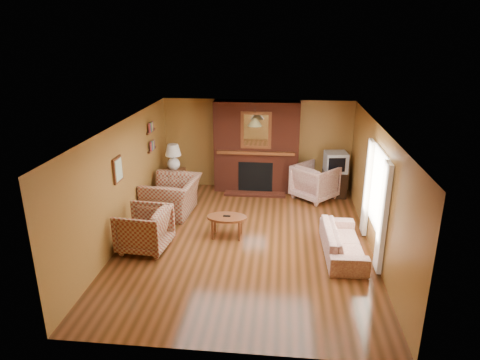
# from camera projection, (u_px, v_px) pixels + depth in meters

# --- Properties ---
(floor) EXTENTS (6.50, 6.50, 0.00)m
(floor) POSITION_uv_depth(u_px,v_px,m) (246.00, 241.00, 8.80)
(floor) COLOR #43250E
(floor) RESTS_ON ground
(ceiling) EXTENTS (6.50, 6.50, 0.00)m
(ceiling) POSITION_uv_depth(u_px,v_px,m) (246.00, 126.00, 8.00)
(ceiling) COLOR silver
(ceiling) RESTS_ON wall_back
(wall_back) EXTENTS (6.50, 0.00, 6.50)m
(wall_back) POSITION_uv_depth(u_px,v_px,m) (257.00, 144.00, 11.45)
(wall_back) COLOR olive
(wall_back) RESTS_ON floor
(wall_front) EXTENTS (6.50, 0.00, 6.50)m
(wall_front) POSITION_uv_depth(u_px,v_px,m) (223.00, 275.00, 5.35)
(wall_front) COLOR olive
(wall_front) RESTS_ON floor
(wall_left) EXTENTS (0.00, 6.50, 6.50)m
(wall_left) POSITION_uv_depth(u_px,v_px,m) (123.00, 182.00, 8.64)
(wall_left) COLOR olive
(wall_left) RESTS_ON floor
(wall_right) EXTENTS (0.00, 6.50, 6.50)m
(wall_right) POSITION_uv_depth(u_px,v_px,m) (376.00, 191.00, 8.16)
(wall_right) COLOR olive
(wall_right) RESTS_ON floor
(fireplace) EXTENTS (2.20, 0.82, 2.40)m
(fireplace) POSITION_uv_depth(u_px,v_px,m) (256.00, 148.00, 11.21)
(fireplace) COLOR #572013
(fireplace) RESTS_ON floor
(window_right) EXTENTS (0.10, 1.85, 2.00)m
(window_right) POSITION_uv_depth(u_px,v_px,m) (376.00, 198.00, 8.00)
(window_right) COLOR beige
(window_right) RESTS_ON wall_right
(bookshelf) EXTENTS (0.09, 0.55, 0.71)m
(bookshelf) POSITION_uv_depth(u_px,v_px,m) (152.00, 137.00, 10.27)
(bookshelf) COLOR #5F2E16
(bookshelf) RESTS_ON wall_left
(botanical_print) EXTENTS (0.05, 0.40, 0.50)m
(botanical_print) POSITION_uv_depth(u_px,v_px,m) (118.00, 170.00, 8.24)
(botanical_print) COLOR #5F2E16
(botanical_print) RESTS_ON wall_left
(pendant_light) EXTENTS (0.36, 0.36, 0.48)m
(pendant_light) POSITION_uv_depth(u_px,v_px,m) (255.00, 122.00, 10.29)
(pendant_light) COLOR black
(pendant_light) RESTS_ON ceiling
(plaid_loveseat) EXTENTS (1.25, 1.40, 0.85)m
(plaid_loveseat) POSITION_uv_depth(u_px,v_px,m) (172.00, 196.00, 9.99)
(plaid_loveseat) COLOR maroon
(plaid_loveseat) RESTS_ON floor
(plaid_armchair) EXTENTS (1.02, 1.00, 0.86)m
(plaid_armchair) POSITION_uv_depth(u_px,v_px,m) (144.00, 229.00, 8.34)
(plaid_armchair) COLOR maroon
(plaid_armchair) RESTS_ON floor
(floral_sofa) EXTENTS (0.75, 1.81, 0.52)m
(floral_sofa) POSITION_uv_depth(u_px,v_px,m) (343.00, 242.00, 8.19)
(floral_sofa) COLOR beige
(floral_sofa) RESTS_ON floor
(floral_armchair) EXTENTS (1.37, 1.37, 0.89)m
(floral_armchair) POSITION_uv_depth(u_px,v_px,m) (315.00, 182.00, 10.89)
(floral_armchair) COLOR beige
(floral_armchair) RESTS_ON floor
(coffee_table) EXTENTS (0.83, 0.51, 0.48)m
(coffee_table) POSITION_uv_depth(u_px,v_px,m) (227.00, 219.00, 8.84)
(coffee_table) COLOR #5F2E16
(coffee_table) RESTS_ON floor
(side_table) EXTENTS (0.52, 0.52, 0.67)m
(side_table) POSITION_uv_depth(u_px,v_px,m) (175.00, 182.00, 11.19)
(side_table) COLOR #5F2E16
(side_table) RESTS_ON floor
(table_lamp) EXTENTS (0.41, 0.41, 0.68)m
(table_lamp) POSITION_uv_depth(u_px,v_px,m) (173.00, 156.00, 10.95)
(table_lamp) COLOR silver
(table_lamp) RESTS_ON side_table
(tv_stand) EXTENTS (0.61, 0.56, 0.66)m
(tv_stand) POSITION_uv_depth(u_px,v_px,m) (334.00, 183.00, 11.12)
(tv_stand) COLOR black
(tv_stand) RESTS_ON floor
(crt_tv) EXTENTS (0.60, 0.60, 0.50)m
(crt_tv) POSITION_uv_depth(u_px,v_px,m) (336.00, 162.00, 10.92)
(crt_tv) COLOR #A4A6AB
(crt_tv) RESTS_ON tv_stand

